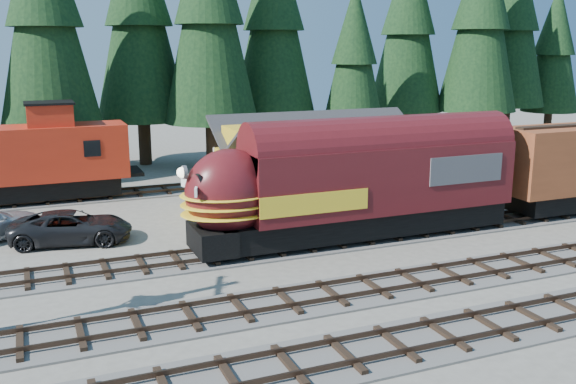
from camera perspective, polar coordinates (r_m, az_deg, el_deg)
name	(u,v)px	position (r m, az deg, el deg)	size (l,w,h in m)	color
ground	(435,260)	(28.87, 12.92, -5.94)	(120.00, 120.00, 0.00)	#6B665B
track_siding	(544,215)	(38.05, 21.81, -1.90)	(68.00, 3.20, 0.33)	#4C4947
track_spur	(135,193)	(41.61, -13.49, -0.12)	(32.00, 3.20, 0.33)	#4C4947
depot	(330,156)	(36.92, 3.74, 3.19)	(12.80, 7.00, 5.30)	gold
conifer_backdrop	(276,23)	(51.00, -1.10, 14.78)	(81.11, 23.43, 17.23)	black
locomotive	(348,188)	(30.30, 5.33, 0.37)	(16.56, 3.29, 4.50)	black
caboose	(35,158)	(40.65, -21.56, 2.86)	(10.62, 3.08, 5.52)	black
pickup_truck_a	(71,227)	(32.05, -18.71, -2.97)	(2.58, 5.59, 1.55)	black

